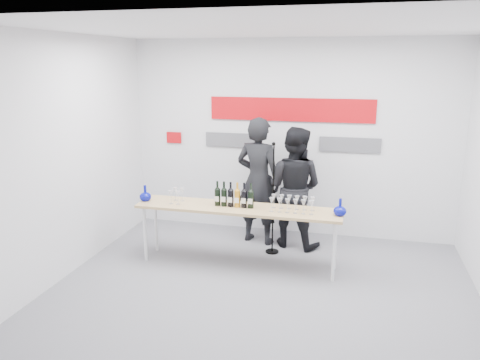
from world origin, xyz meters
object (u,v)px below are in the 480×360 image
Objects in this scene: tasting_table at (238,211)px; presenter_left at (258,181)px; mic_stand at (273,220)px; presenter_right at (294,187)px.

tasting_table is 1.43× the size of presenter_left.
mic_stand reaches higher than tasting_table.
mic_stand is (-0.24, -0.37, -0.39)m from presenter_right.
mic_stand is at bearing 141.23° from presenter_left.
presenter_left is at bearing 149.78° from mic_stand.
presenter_right is (0.61, 0.88, 0.13)m from tasting_table.
presenter_right is 0.59m from mic_stand.
presenter_right is 1.10× the size of mic_stand.
presenter_right reaches higher than mic_stand.
presenter_right reaches higher than tasting_table.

